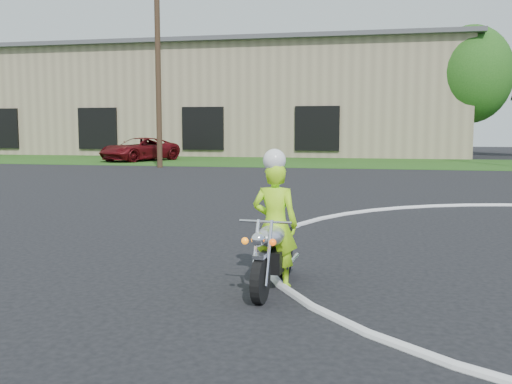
# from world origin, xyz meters

# --- Properties ---
(grass_strip) EXTENTS (120.00, 10.00, 0.02)m
(grass_strip) POSITION_xyz_m (0.00, 27.00, 0.01)
(grass_strip) COLOR #1E4714
(grass_strip) RESTS_ON ground
(primary_motorcycle) EXTENTS (0.63, 1.79, 0.94)m
(primary_motorcycle) POSITION_xyz_m (-5.42, 0.15, 0.46)
(primary_motorcycle) COLOR black
(primary_motorcycle) RESTS_ON ground
(rider_primary_grp) EXTENTS (0.60, 0.42, 1.75)m
(rider_primary_grp) POSITION_xyz_m (-5.43, 0.28, 0.84)
(rider_primary_grp) COLOR #B0FF1A
(rider_primary_grp) RESTS_ON ground
(pickup_grp) EXTENTS (4.32, 5.69, 1.44)m
(pickup_grp) POSITION_xyz_m (-18.36, 26.25, 0.72)
(pickup_grp) COLOR #56090E
(pickup_grp) RESTS_ON ground
(warehouse) EXTENTS (41.00, 17.00, 8.30)m
(warehouse) POSITION_xyz_m (-18.00, 39.99, 4.16)
(warehouse) COLOR tan
(warehouse) RESTS_ON ground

